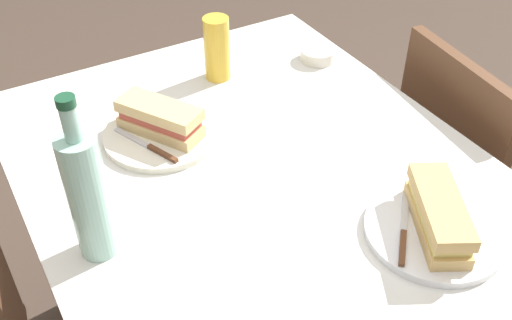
# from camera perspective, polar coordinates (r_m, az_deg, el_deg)

# --- Properties ---
(dining_table) EXTENTS (1.10, 0.88, 0.76)m
(dining_table) POSITION_cam_1_polar(r_m,az_deg,el_deg) (1.29, -0.00, -4.66)
(dining_table) COLOR silver
(dining_table) RESTS_ON ground
(chair_near) EXTENTS (0.44, 0.44, 0.85)m
(chair_near) POSITION_cam_1_polar(r_m,az_deg,el_deg) (1.71, 19.27, -1.25)
(chair_near) COLOR brown
(chair_near) RESTS_ON ground
(plate_near) EXTENTS (0.25, 0.25, 0.01)m
(plate_near) POSITION_cam_1_polar(r_m,az_deg,el_deg) (1.31, -8.86, 2.40)
(plate_near) COLOR silver
(plate_near) RESTS_ON dining_table
(baguette_sandwich_near) EXTENTS (0.19, 0.15, 0.07)m
(baguette_sandwich_near) POSITION_cam_1_polar(r_m,az_deg,el_deg) (1.28, -9.04, 3.88)
(baguette_sandwich_near) COLOR #DBB77A
(baguette_sandwich_near) RESTS_ON plate_near
(knife_near) EXTENTS (0.17, 0.08, 0.01)m
(knife_near) POSITION_cam_1_polar(r_m,az_deg,el_deg) (1.26, -10.03, 1.26)
(knife_near) COLOR silver
(knife_near) RESTS_ON plate_near
(plate_far) EXTENTS (0.25, 0.25, 0.01)m
(plate_far) POSITION_cam_1_polar(r_m,az_deg,el_deg) (1.12, 16.47, -6.44)
(plate_far) COLOR white
(plate_far) RESTS_ON dining_table
(baguette_sandwich_far) EXTENTS (0.21, 0.16, 0.07)m
(baguette_sandwich_far) POSITION_cam_1_polar(r_m,az_deg,el_deg) (1.09, 16.86, -4.91)
(baguette_sandwich_far) COLOR tan
(baguette_sandwich_far) RESTS_ON plate_far
(knife_far) EXTENTS (0.14, 0.13, 0.01)m
(knife_far) POSITION_cam_1_polar(r_m,az_deg,el_deg) (1.09, 13.75, -6.62)
(knife_far) COLOR silver
(knife_far) RESTS_ON plate_far
(water_bottle) EXTENTS (0.07, 0.07, 0.31)m
(water_bottle) POSITION_cam_1_polar(r_m,az_deg,el_deg) (1.00, -15.58, -3.16)
(water_bottle) COLOR #99C6B7
(water_bottle) RESTS_ON dining_table
(beer_glass) EXTENTS (0.06, 0.06, 0.16)m
(beer_glass) POSITION_cam_1_polar(r_m,az_deg,el_deg) (1.46, -3.71, 10.44)
(beer_glass) COLOR gold
(beer_glass) RESTS_ON dining_table
(olive_bowl) EXTENTS (0.09, 0.09, 0.03)m
(olive_bowl) POSITION_cam_1_polar(r_m,az_deg,el_deg) (1.57, 5.86, 9.86)
(olive_bowl) COLOR silver
(olive_bowl) RESTS_ON dining_table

